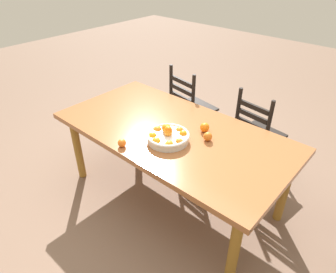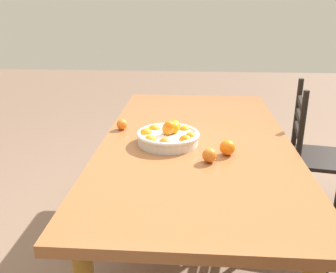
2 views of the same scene
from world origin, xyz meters
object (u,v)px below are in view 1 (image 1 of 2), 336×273
(fruit_bowl, at_px, (168,136))
(orange_loose_0, at_px, (122,143))
(dining_table, at_px, (172,137))
(chair_by_cabinet, at_px, (257,135))
(chair_near_window, at_px, (190,109))
(orange_loose_2, at_px, (208,137))
(orange_loose_1, at_px, (205,127))

(fruit_bowl, bearing_deg, orange_loose_0, -125.97)
(dining_table, bearing_deg, chair_by_cabinet, 65.57)
(dining_table, distance_m, fruit_bowl, 0.21)
(chair_near_window, relative_size, orange_loose_2, 13.74)
(dining_table, relative_size, orange_loose_0, 31.48)
(chair_by_cabinet, distance_m, orange_loose_0, 1.39)
(dining_table, xyz_separation_m, chair_by_cabinet, (0.37, 0.82, -0.22))
(chair_by_cabinet, relative_size, orange_loose_1, 12.02)
(chair_near_window, bearing_deg, dining_table, 128.25)
(dining_table, bearing_deg, chair_near_window, 118.25)
(orange_loose_2, bearing_deg, chair_near_window, 134.84)
(chair_near_window, xyz_separation_m, orange_loose_0, (0.31, -1.23, 0.30))
(orange_loose_1, bearing_deg, dining_table, -145.03)
(chair_near_window, relative_size, chair_by_cabinet, 1.03)
(orange_loose_0, xyz_separation_m, orange_loose_1, (0.34, 0.58, 0.01))
(orange_loose_0, height_order, orange_loose_2, orange_loose_2)
(orange_loose_2, bearing_deg, fruit_bowl, -137.00)
(chair_near_window, distance_m, chair_by_cabinet, 0.80)
(dining_table, relative_size, chair_near_window, 2.08)
(chair_near_window, bearing_deg, chair_by_cabinet, -168.37)
(orange_loose_2, bearing_deg, orange_loose_1, 136.20)
(chair_by_cabinet, distance_m, fruit_bowl, 1.07)
(fruit_bowl, bearing_deg, chair_near_window, 118.38)
(orange_loose_1, bearing_deg, chair_by_cabinet, 76.59)
(dining_table, relative_size, chair_by_cabinet, 2.15)
(chair_near_window, relative_size, orange_loose_0, 15.12)
(dining_table, height_order, chair_near_window, chair_near_window)
(orange_loose_0, xyz_separation_m, orange_loose_2, (0.43, 0.49, 0.00))
(orange_loose_1, xyz_separation_m, orange_loose_2, (0.09, -0.09, -0.00))
(dining_table, distance_m, orange_loose_1, 0.28)
(chair_by_cabinet, relative_size, orange_loose_2, 13.29)
(orange_loose_2, bearing_deg, orange_loose_0, -131.11)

